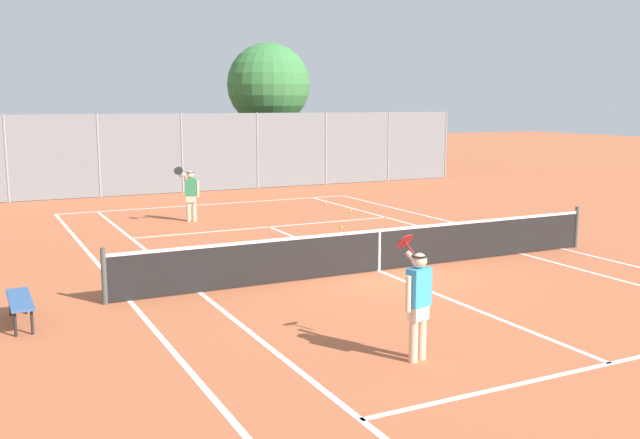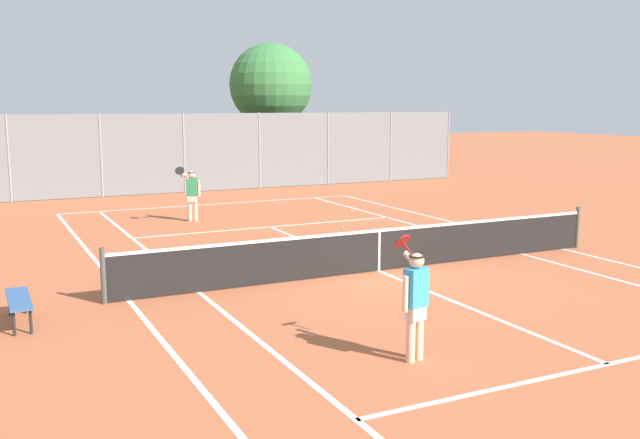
{
  "view_description": "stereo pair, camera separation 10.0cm",
  "coord_description": "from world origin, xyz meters",
  "px_view_note": "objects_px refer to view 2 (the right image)",
  "views": [
    {
      "loc": [
        -8.11,
        -13.28,
        3.7
      ],
      "look_at": [
        -0.72,
        1.5,
        1.0
      ],
      "focal_mm": 40.0,
      "sensor_mm": 36.0,
      "label": 1
    },
    {
      "loc": [
        -8.02,
        -13.32,
        3.7
      ],
      "look_at": [
        -0.72,
        1.5,
        1.0
      ],
      "focal_mm": 40.0,
      "sensor_mm": 36.0,
      "label": 2
    }
  ],
  "objects_px": {
    "player_near_side": "(415,299)",
    "tree_behind_right": "(270,87)",
    "player_far_left": "(192,192)",
    "tennis_net": "(379,249)",
    "loose_tennis_ball_1": "(327,203)",
    "loose_tennis_ball_3": "(342,227)",
    "courtside_bench": "(19,301)",
    "loose_tennis_ball_2": "(352,212)"
  },
  "relations": [
    {
      "from": "tennis_net",
      "to": "loose_tennis_ball_2",
      "type": "relative_size",
      "value": 181.82
    },
    {
      "from": "tennis_net",
      "to": "tree_behind_right",
      "type": "height_order",
      "value": "tree_behind_right"
    },
    {
      "from": "loose_tennis_ball_2",
      "to": "loose_tennis_ball_3",
      "type": "distance_m",
      "value": 3.15
    },
    {
      "from": "courtside_bench",
      "to": "tree_behind_right",
      "type": "xyz_separation_m",
      "value": [
        12.41,
        19.01,
        4.04
      ]
    },
    {
      "from": "loose_tennis_ball_3",
      "to": "tree_behind_right",
      "type": "relative_size",
      "value": 0.01
    },
    {
      "from": "tennis_net",
      "to": "player_near_side",
      "type": "height_order",
      "value": "player_near_side"
    },
    {
      "from": "player_near_side",
      "to": "loose_tennis_ball_2",
      "type": "bearing_deg",
      "value": 64.96
    },
    {
      "from": "tree_behind_right",
      "to": "loose_tennis_ball_3",
      "type": "bearing_deg",
      "value": -103.31
    },
    {
      "from": "loose_tennis_ball_3",
      "to": "courtside_bench",
      "type": "distance_m",
      "value": 11.0
    },
    {
      "from": "loose_tennis_ball_1",
      "to": "courtside_bench",
      "type": "bearing_deg",
      "value": -136.25
    },
    {
      "from": "courtside_bench",
      "to": "tree_behind_right",
      "type": "bearing_deg",
      "value": 56.86
    },
    {
      "from": "tennis_net",
      "to": "loose_tennis_ball_2",
      "type": "height_order",
      "value": "tennis_net"
    },
    {
      "from": "player_far_left",
      "to": "loose_tennis_ball_3",
      "type": "height_order",
      "value": "player_far_left"
    },
    {
      "from": "loose_tennis_ball_1",
      "to": "tree_behind_right",
      "type": "bearing_deg",
      "value": 81.9
    },
    {
      "from": "loose_tennis_ball_1",
      "to": "tree_behind_right",
      "type": "distance_m",
      "value": 9.43
    },
    {
      "from": "tennis_net",
      "to": "loose_tennis_ball_3",
      "type": "relative_size",
      "value": 181.82
    },
    {
      "from": "loose_tennis_ball_1",
      "to": "tree_behind_right",
      "type": "xyz_separation_m",
      "value": [
        1.17,
        8.25,
        4.42
      ]
    },
    {
      "from": "loose_tennis_ball_3",
      "to": "tree_behind_right",
      "type": "distance_m",
      "value": 14.21
    },
    {
      "from": "player_near_side",
      "to": "player_far_left",
      "type": "distance_m",
      "value": 13.5
    },
    {
      "from": "player_far_left",
      "to": "courtside_bench",
      "type": "height_order",
      "value": "player_far_left"
    },
    {
      "from": "player_far_left",
      "to": "loose_tennis_ball_1",
      "type": "relative_size",
      "value": 26.88
    },
    {
      "from": "tennis_net",
      "to": "loose_tennis_ball_1",
      "type": "relative_size",
      "value": 181.82
    },
    {
      "from": "loose_tennis_ball_1",
      "to": "loose_tennis_ball_3",
      "type": "distance_m",
      "value": 5.26
    },
    {
      "from": "loose_tennis_ball_3",
      "to": "player_near_side",
      "type": "bearing_deg",
      "value": -112.61
    },
    {
      "from": "player_near_side",
      "to": "loose_tennis_ball_2",
      "type": "xyz_separation_m",
      "value": [
        6.02,
        12.89,
        -0.89
      ]
    },
    {
      "from": "loose_tennis_ball_2",
      "to": "courtside_bench",
      "type": "bearing_deg",
      "value": -142.46
    },
    {
      "from": "player_far_left",
      "to": "tree_behind_right",
      "type": "distance_m",
      "value": 12.51
    },
    {
      "from": "player_far_left",
      "to": "loose_tennis_ball_2",
      "type": "distance_m",
      "value": 5.52
    },
    {
      "from": "player_near_side",
      "to": "tree_behind_right",
      "type": "xyz_separation_m",
      "value": [
        7.38,
        23.41,
        3.53
      ]
    },
    {
      "from": "loose_tennis_ball_3",
      "to": "tree_behind_right",
      "type": "xyz_separation_m",
      "value": [
        3.11,
        13.14,
        4.42
      ]
    },
    {
      "from": "tree_behind_right",
      "to": "player_near_side",
      "type": "bearing_deg",
      "value": -107.51
    },
    {
      "from": "player_far_left",
      "to": "tree_behind_right",
      "type": "relative_size",
      "value": 0.27
    },
    {
      "from": "player_far_left",
      "to": "courtside_bench",
      "type": "relative_size",
      "value": 1.18
    },
    {
      "from": "tennis_net",
      "to": "tree_behind_right",
      "type": "distance_m",
      "value": 19.43
    },
    {
      "from": "loose_tennis_ball_2",
      "to": "loose_tennis_ball_3",
      "type": "xyz_separation_m",
      "value": [
        -1.75,
        -2.62,
        0.0
      ]
    },
    {
      "from": "loose_tennis_ball_1",
      "to": "loose_tennis_ball_3",
      "type": "height_order",
      "value": "same"
    },
    {
      "from": "loose_tennis_ball_1",
      "to": "loose_tennis_ball_3",
      "type": "bearing_deg",
      "value": -111.58
    },
    {
      "from": "loose_tennis_ball_2",
      "to": "tree_behind_right",
      "type": "bearing_deg",
      "value": 82.62
    },
    {
      "from": "player_near_side",
      "to": "tree_behind_right",
      "type": "height_order",
      "value": "tree_behind_right"
    },
    {
      "from": "player_near_side",
      "to": "loose_tennis_ball_2",
      "type": "height_order",
      "value": "player_near_side"
    },
    {
      "from": "loose_tennis_ball_1",
      "to": "loose_tennis_ball_3",
      "type": "xyz_separation_m",
      "value": [
        -1.93,
        -4.89,
        0.0
      ]
    },
    {
      "from": "player_near_side",
      "to": "loose_tennis_ball_1",
      "type": "height_order",
      "value": "player_near_side"
    }
  ]
}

